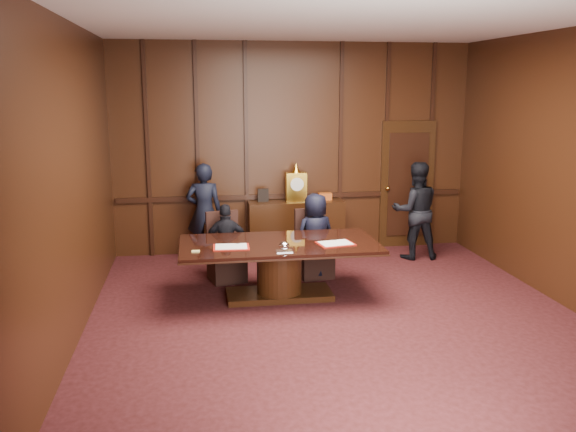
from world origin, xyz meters
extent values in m
plane|color=black|center=(0.00, 0.00, 0.00)|extent=(7.00, 7.00, 0.00)
plane|color=silver|center=(0.00, 0.00, 3.50)|extent=(7.00, 7.00, 0.00)
cube|color=black|center=(0.00, 3.50, 1.75)|extent=(6.00, 0.04, 3.50)
cube|color=black|center=(0.00, -3.50, 1.75)|extent=(6.00, 0.04, 3.50)
cube|color=black|center=(-3.00, 0.00, 1.75)|extent=(0.04, 7.00, 3.50)
cube|color=black|center=(0.00, 3.47, 0.95)|extent=(5.90, 0.05, 0.08)
cube|color=black|center=(2.00, 3.46, 1.10)|extent=(0.95, 0.06, 2.20)
sphere|color=gold|center=(1.63, 3.39, 1.05)|extent=(0.08, 0.08, 0.08)
cube|color=black|center=(0.00, 3.26, 0.45)|extent=(1.60, 0.45, 0.90)
cube|color=black|center=(-0.70, 3.26, 0.03)|extent=(0.12, 0.40, 0.06)
cube|color=black|center=(0.70, 3.26, 0.03)|extent=(0.12, 0.40, 0.06)
cube|color=gold|center=(0.00, 3.26, 1.14)|extent=(0.34, 0.18, 0.48)
cylinder|color=white|center=(0.00, 3.16, 1.20)|extent=(0.22, 0.03, 0.22)
cone|color=gold|center=(0.00, 3.26, 1.46)|extent=(0.14, 0.14, 0.16)
cube|color=black|center=(-0.55, 3.28, 1.01)|extent=(0.18, 0.04, 0.22)
cube|color=#C25016|center=(0.50, 3.28, 0.96)|extent=(0.22, 0.12, 0.12)
cube|color=black|center=(-0.59, 1.10, 0.04)|extent=(1.40, 0.60, 0.08)
cylinder|color=black|center=(-0.59, 1.10, 0.39)|extent=(0.60, 0.60, 0.62)
cube|color=black|center=(-0.59, 1.10, 0.71)|extent=(2.62, 1.32, 0.02)
cube|color=black|center=(-0.59, 1.10, 0.73)|extent=(2.60, 1.30, 0.06)
cube|color=#A3180F|center=(-1.23, 0.94, 0.77)|extent=(0.47, 0.35, 0.01)
cube|color=white|center=(-1.23, 0.94, 0.78)|extent=(0.41, 0.30, 0.01)
cube|color=#A3180F|center=(0.13, 0.91, 0.77)|extent=(0.51, 0.41, 0.01)
cube|color=white|center=(0.13, 0.91, 0.78)|extent=(0.44, 0.35, 0.01)
cube|color=white|center=(-0.59, 0.65, 0.77)|extent=(0.20, 0.14, 0.01)
ellipsoid|color=white|center=(-0.59, 0.65, 0.82)|extent=(0.13, 0.13, 0.10)
cube|color=#DBC46B|center=(-1.68, 0.80, 0.77)|extent=(0.11, 0.08, 0.01)
cube|color=black|center=(-1.24, 1.95, 0.23)|extent=(0.58, 0.58, 0.46)
cube|color=black|center=(-1.29, 2.15, 0.72)|extent=(0.48, 0.17, 0.55)
cylinder|color=black|center=(-1.44, 1.75, 0.12)|extent=(0.04, 0.04, 0.23)
cylinder|color=black|center=(-1.04, 2.15, 0.12)|extent=(0.04, 0.04, 0.23)
cube|color=black|center=(0.06, 1.95, 0.23)|extent=(0.55, 0.55, 0.46)
cube|color=black|center=(0.03, 2.16, 0.72)|extent=(0.48, 0.13, 0.55)
cylinder|color=black|center=(-0.14, 1.75, 0.12)|extent=(0.04, 0.04, 0.23)
cylinder|color=black|center=(0.26, 2.15, 0.12)|extent=(0.04, 0.04, 0.23)
imported|color=black|center=(-1.24, 1.90, 0.57)|extent=(0.68, 0.30, 1.14)
imported|color=black|center=(0.06, 1.90, 0.63)|extent=(0.70, 0.55, 1.26)
imported|color=black|center=(-1.53, 3.10, 0.79)|extent=(0.61, 0.42, 1.59)
imported|color=black|center=(1.88, 2.67, 0.80)|extent=(0.83, 0.67, 1.59)
camera|label=1|loc=(-1.67, -6.61, 2.78)|focal=38.00mm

